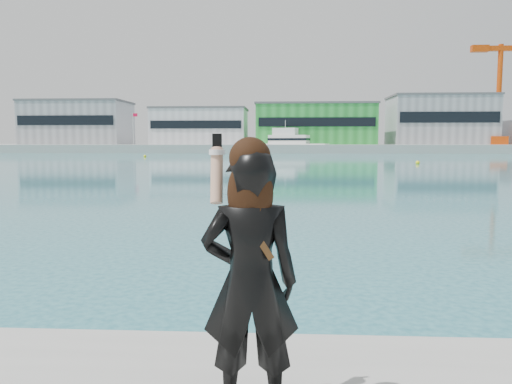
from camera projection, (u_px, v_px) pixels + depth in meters
The scene contains 12 objects.
far_quay at pixel (284, 148), 132.89m from camera, with size 320.00×40.00×2.00m, color #9E9E99.
warehouse_grey_left at pixel (78, 123), 133.25m from camera, with size 26.52×16.36×11.50m.
warehouse_white at pixel (201, 126), 131.52m from camera, with size 24.48×15.35×9.50m.
warehouse_green at pixel (315, 124), 129.82m from camera, with size 30.60×16.36×10.50m.
warehouse_grey_right at pixel (440, 120), 127.95m from camera, with size 25.50×15.35×12.50m.
dock_crane at pixel (504, 90), 120.59m from camera, with size 23.00×4.00×24.00m.
flagpole_left at pixel (133, 126), 125.49m from camera, with size 1.28×0.16×8.00m.
flagpole_right at pixel (374, 126), 122.17m from camera, with size 1.28×0.16×8.00m.
motor_yacht at pixel (291, 144), 119.44m from camera, with size 17.42×9.41×7.84m.
buoy_near at pixel (418, 164), 59.56m from camera, with size 0.50×0.50×0.50m, color #FFF00D.
buoy_far at pixel (145, 157), 86.96m from camera, with size 0.50×0.50×0.50m, color #FFF00D.
woman at pixel (250, 275), 3.29m from camera, with size 0.68×0.48×1.88m.
Camera 1 is at (-0.00, -3.60, 2.62)m, focal length 35.00 mm.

